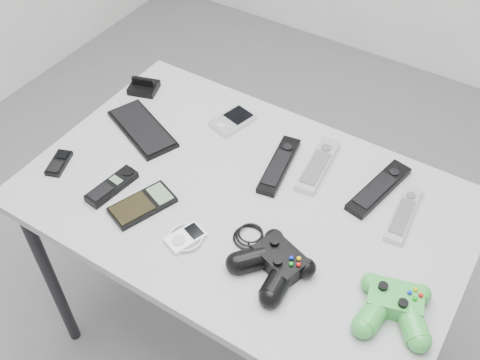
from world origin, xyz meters
The scene contains 15 objects.
floor centered at (0.00, 0.00, 0.00)m, with size 3.50×3.50×0.00m, color gray.
desk centered at (-0.06, -0.06, 0.66)m, with size 1.07×0.69×0.72m.
pda_keyboard centered at (-0.43, 0.00, 0.73)m, with size 0.23×0.10×0.01m, color black.
dock_bracket centered at (-0.54, 0.14, 0.74)m, with size 0.08×0.07×0.04m, color black.
pda centered at (-0.23, 0.16, 0.73)m, with size 0.07×0.12×0.02m, color silver.
remote_silver_a centered at (0.05, 0.13, 0.73)m, with size 0.05×0.20×0.02m, color silver.
remote_black_a centered at (-0.04, 0.07, 0.73)m, with size 0.05×0.21×0.02m, color black.
remote_black_b centered at (0.21, 0.14, 0.73)m, with size 0.05×0.22×0.02m, color black.
remote_silver_b centered at (0.29, 0.09, 0.73)m, with size 0.04×0.19×0.02m, color silver.
mobile_phone centered at (-0.52, -0.22, 0.73)m, with size 0.04×0.09×0.02m, color black.
cordless_handset centered at (-0.35, -0.21, 0.73)m, with size 0.04×0.14×0.02m, color black.
calculator centered at (-0.25, -0.22, 0.73)m, with size 0.08×0.15×0.02m, color black.
mp3_player centered at (-0.10, -0.24, 0.73)m, with size 0.08×0.09×0.02m, color white.
controller_black centered at (0.11, -0.21, 0.75)m, with size 0.27×0.17×0.05m, color black, non-canonical shape.
controller_green centered at (0.37, -0.17, 0.75)m, with size 0.16×0.17×0.05m, color #268D3C, non-canonical shape.
Camera 1 is at (0.42, -0.84, 1.75)m, focal length 42.00 mm.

